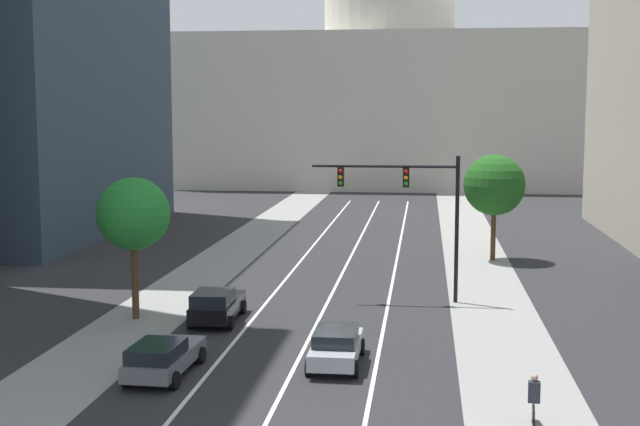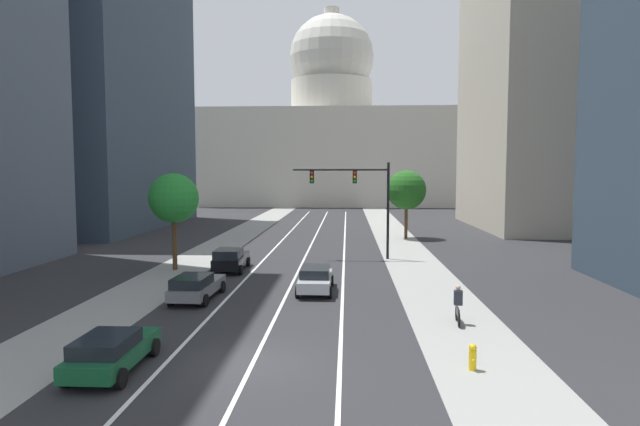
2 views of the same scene
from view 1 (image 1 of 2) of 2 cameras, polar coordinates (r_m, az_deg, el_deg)
name	(u,v)px [view 1 (image 1 of 2)]	position (r m, az deg, el deg)	size (l,w,h in m)	color
ground_plane	(356,246)	(61.67, 2.41, -2.16)	(400.00, 400.00, 0.00)	#2B2B2D
sidewalk_left	(229,255)	(58.00, -6.02, -2.76)	(4.10, 130.00, 0.01)	gray
sidewalk_right	(476,260)	(56.65, 10.24, -3.06)	(4.10, 130.00, 0.01)	gray
lane_stripe_left	(279,287)	(47.38, -2.71, -4.90)	(0.16, 90.00, 0.01)	white
lane_stripe_center	(334,289)	(46.97, 0.96, -5.00)	(0.16, 90.00, 0.01)	white
lane_stripe_right	(391,290)	(46.76, 4.67, -5.07)	(0.16, 90.00, 0.01)	white
office_tower_far_left	(4,5)	(72.77, -20.02, 12.70)	(18.24, 29.29, 35.08)	#334251
capitol_building	(389,78)	(112.04, 4.54, 8.80)	(52.64, 23.12, 39.45)	beige
car_black	(216,305)	(39.84, -6.81, -6.01)	(2.10, 4.60, 1.59)	black
car_silver	(336,346)	(33.22, 1.07, -8.70)	(1.93, 4.40, 1.41)	#B2B5BA
car_gray	(163,357)	(32.33, -10.28, -9.28)	(2.10, 4.69, 1.39)	slate
traffic_signal_mast	(413,198)	(43.40, 6.13, 0.96)	(7.35, 0.39, 7.37)	black
cyclist	(534,402)	(27.60, 13.87, -11.97)	(0.39, 1.70, 1.72)	black
street_tree_near_left	(133,214)	(40.49, -12.16, -0.09)	(3.36, 3.36, 6.58)	#51381E
street_tree_mid_right	(494,185)	(56.22, 11.38, 1.81)	(3.91, 3.91, 6.81)	#51381E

